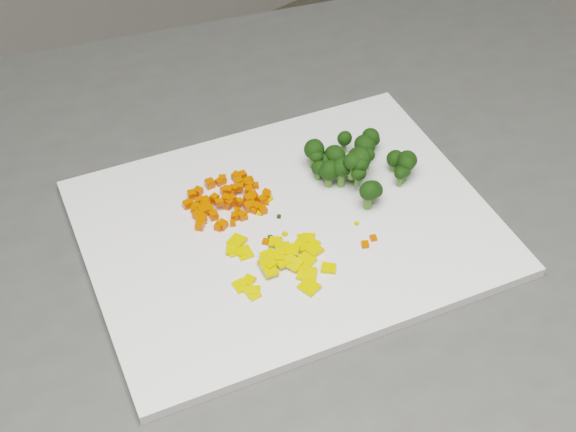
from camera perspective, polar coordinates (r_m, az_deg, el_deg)
cutting_board at (r=0.80m, az=0.00°, el=-0.78°), size 0.47×0.41×0.01m
carrot_pile at (r=0.81m, az=-4.23°, el=1.43°), size 0.09×0.09×0.02m
pepper_pile at (r=0.76m, az=-0.79°, el=-2.96°), size 0.10×0.10×0.01m
broccoli_pile at (r=0.83m, az=4.98°, el=3.88°), size 0.11×0.11×0.05m
carrot_cube_0 at (r=0.81m, az=-5.61°, el=0.44°), size 0.01×0.01×0.01m
carrot_cube_1 at (r=0.82m, az=-7.24°, el=0.76°), size 0.01×0.01×0.01m
carrot_cube_2 at (r=0.81m, az=-6.68°, el=0.48°), size 0.01×0.01×0.01m
carrot_cube_3 at (r=0.81m, az=-5.89°, el=0.68°), size 0.01×0.01×0.01m
carrot_cube_4 at (r=0.81m, az=-2.57°, el=0.72°), size 0.01×0.01×0.01m
carrot_cube_5 at (r=0.83m, az=-6.86°, el=1.51°), size 0.01×0.01×0.01m
carrot_cube_6 at (r=0.84m, az=-2.29°, el=2.18°), size 0.01×0.01×0.01m
carrot_cube_7 at (r=0.82m, az=-6.10°, el=1.09°), size 0.01×0.01×0.01m
carrot_cube_8 at (r=0.84m, az=-3.11°, el=2.36°), size 0.01×0.01×0.01m
carrot_cube_9 at (r=0.84m, az=-4.91°, el=2.41°), size 0.01×0.01×0.01m
carrot_cube_10 at (r=0.81m, az=-4.81°, el=0.97°), size 0.01×0.01×0.01m
carrot_cube_11 at (r=0.82m, az=-1.79°, el=1.21°), size 0.01×0.01×0.01m
carrot_cube_12 at (r=0.82m, az=-6.91°, el=0.86°), size 0.01×0.01×0.01m
carrot_cube_13 at (r=0.80m, az=-6.20°, el=-0.32°), size 0.01×0.01×0.01m
carrot_cube_14 at (r=0.84m, az=-3.64°, el=2.68°), size 0.01×0.01×0.01m
carrot_cube_15 at (r=0.81m, az=-5.88°, el=0.57°), size 0.01×0.01×0.01m
carrot_cube_16 at (r=0.84m, az=-4.70°, el=2.56°), size 0.01×0.01×0.01m
carrot_cube_17 at (r=0.82m, az=-6.02°, el=0.91°), size 0.01×0.01×0.01m
carrot_cube_18 at (r=0.81m, az=-4.42°, el=1.26°), size 0.01×0.01×0.01m
carrot_cube_19 at (r=0.80m, az=-3.95°, el=-0.52°), size 0.01×0.01×0.01m
carrot_cube_20 at (r=0.81m, az=-4.39°, el=0.78°), size 0.01×0.01×0.01m
carrot_cube_21 at (r=0.83m, az=-2.81°, el=1.81°), size 0.01×0.01×0.01m
carrot_cube_22 at (r=0.81m, az=-4.20°, el=0.94°), size 0.01×0.01×0.01m
carrot_cube_23 at (r=0.81m, az=-6.08°, el=0.48°), size 0.01×0.01×0.01m
carrot_cube_24 at (r=0.82m, az=-3.90°, el=1.09°), size 0.01×0.01×0.01m
carrot_cube_25 at (r=0.84m, az=-2.72°, el=2.60°), size 0.01×0.01×0.01m
carrot_cube_26 at (r=0.81m, az=-3.61°, el=0.40°), size 0.01×0.01×0.01m
carrot_cube_27 at (r=0.80m, az=-3.12°, el=-0.05°), size 0.01×0.01×0.01m
carrot_cube_28 at (r=0.82m, az=-7.15°, el=0.85°), size 0.01×0.01×0.01m
carrot_cube_29 at (r=0.82m, az=-5.86°, el=1.07°), size 0.01×0.01×0.01m
carrot_cube_30 at (r=0.82m, az=-5.24°, el=1.29°), size 0.01×0.01×0.01m
carrot_cube_31 at (r=0.82m, az=-4.31°, el=1.81°), size 0.01×0.01×0.01m
carrot_cube_32 at (r=0.82m, az=-3.47°, el=0.96°), size 0.01×0.01×0.01m
carrot_cube_33 at (r=0.80m, az=-6.29°, el=-0.69°), size 0.01×0.01×0.01m
carrot_cube_34 at (r=0.82m, az=-1.85°, el=1.14°), size 0.01×0.01×0.01m
carrot_cube_35 at (r=0.82m, az=-2.49°, el=1.46°), size 0.01×0.01×0.01m
carrot_cube_36 at (r=0.83m, az=-4.47°, el=1.75°), size 0.01×0.01×0.01m
carrot_cube_37 at (r=0.80m, az=-3.32°, el=0.02°), size 0.01×0.01×0.01m
carrot_cube_38 at (r=0.85m, az=-3.70°, el=2.84°), size 0.01×0.01×0.01m
carrot_cube_39 at (r=0.80m, az=-5.30°, el=0.04°), size 0.01×0.01×0.01m
carrot_cube_40 at (r=0.82m, az=-2.61°, el=1.20°), size 0.01×0.01×0.01m
carrot_cube_41 at (r=0.83m, az=-4.23°, el=1.60°), size 0.01×0.01×0.01m
carrot_cube_42 at (r=0.83m, az=-3.44°, el=2.05°), size 0.01×0.01×0.01m
carrot_cube_43 at (r=0.81m, az=-5.56°, el=0.28°), size 0.01×0.01×0.01m
carrot_cube_44 at (r=0.82m, az=-2.81°, el=1.20°), size 0.01×0.01×0.01m
carrot_cube_45 at (r=0.85m, az=-3.26°, el=2.91°), size 0.01×0.01×0.01m
carrot_cube_46 at (r=0.81m, az=-6.04°, el=0.36°), size 0.01×0.01×0.01m
carrot_cube_47 at (r=0.81m, az=-3.47°, el=1.04°), size 0.01×0.01×0.01m
carrot_cube_48 at (r=0.83m, az=-6.40°, el=1.75°), size 0.01×0.01×0.01m
carrot_cube_49 at (r=0.81m, az=-5.00°, el=0.97°), size 0.01×0.01×0.01m
carrot_cube_50 at (r=0.82m, az=-3.86°, el=1.95°), size 0.01×0.01×0.01m
carrot_cube_51 at (r=0.83m, az=-3.81°, el=1.88°), size 0.01×0.01×0.01m
carrot_cube_52 at (r=0.84m, az=-2.87°, el=2.43°), size 0.01×0.01×0.01m
carrot_cube_53 at (r=0.80m, az=-6.16°, el=-0.12°), size 0.01×0.01×0.01m
carrot_cube_54 at (r=0.82m, az=-6.40°, el=1.05°), size 0.01×0.01×0.01m
carrot_cube_55 at (r=0.81m, az=-1.80°, el=0.42°), size 0.01×0.01×0.01m
carrot_cube_56 at (r=0.82m, az=-6.53°, el=0.61°), size 0.01×0.01×0.01m
carrot_cube_57 at (r=0.83m, az=-4.43°, el=1.39°), size 0.01×0.01×0.01m
carrot_cube_58 at (r=0.81m, az=-2.41°, el=0.39°), size 0.01×0.01×0.01m
carrot_cube_59 at (r=0.81m, az=-2.22°, el=0.62°), size 0.01×0.01×0.01m
carrot_cube_60 at (r=0.82m, az=-5.75°, el=1.02°), size 0.01×0.01×0.01m
carrot_cube_61 at (r=0.82m, az=-3.90°, el=0.98°), size 0.01×0.01×0.01m
carrot_cube_62 at (r=0.81m, az=-4.34°, el=1.19°), size 0.01×0.01×0.01m
carrot_cube_63 at (r=0.82m, az=-1.53°, el=1.45°), size 0.01×0.01×0.01m
carrot_cube_64 at (r=0.79m, az=-4.69°, el=-0.63°), size 0.01×0.01×0.01m
carrot_cube_65 at (r=0.79m, az=-4.95°, el=-0.75°), size 0.01×0.01×0.01m
carrot_cube_66 at (r=0.83m, az=-4.00°, el=1.93°), size 0.01×0.01×0.01m
carrot_cube_67 at (r=0.84m, az=-3.52°, el=2.43°), size 0.01×0.01×0.01m
carrot_cube_68 at (r=0.84m, az=-2.75°, el=2.21°), size 0.01×0.01×0.01m
carrot_cube_69 at (r=0.84m, az=-5.58°, el=2.31°), size 0.01×0.01×0.01m
carrot_cube_70 at (r=0.83m, az=-1.57°, el=1.68°), size 0.01×0.01×0.01m
carrot_cube_71 at (r=0.81m, az=-2.78°, el=0.72°), size 0.01×0.01×0.01m
carrot_cube_72 at (r=0.80m, az=-3.81°, el=-0.02°), size 0.01×0.01×0.01m
carrot_cube_73 at (r=0.81m, az=-2.82°, el=0.63°), size 0.01×0.01×0.01m
carrot_cube_74 at (r=0.81m, az=-6.46°, el=0.05°), size 0.01×0.01×0.01m
carrot_cube_75 at (r=0.83m, az=-6.75°, el=1.46°), size 0.01×0.01×0.01m
carrot_cube_76 at (r=0.81m, az=-4.09°, el=1.21°), size 0.01×0.01×0.01m
carrot_cube_77 at (r=0.84m, az=-4.68°, el=2.62°), size 0.01×0.01×0.01m
pepper_chunk_0 at (r=0.75m, az=1.59°, el=-4.20°), size 0.02×0.02×0.01m
pepper_chunk_1 at (r=0.78m, az=1.48°, el=-1.58°), size 0.02×0.02×0.00m
pepper_chunk_2 at (r=0.76m, az=-0.30°, el=-3.29°), size 0.02×0.01×0.00m
pepper_chunk_3 at (r=0.76m, az=-1.41°, el=-2.90°), size 0.02×0.02×0.01m
pepper_chunk_4 at (r=0.77m, az=-3.94°, el=-2.55°), size 0.01×0.01×0.01m
pepper_chunk_5 at (r=0.76m, az=1.28°, el=-3.22°), size 0.02×0.02×0.01m
pepper_chunk_6 at (r=0.78m, az=0.85°, el=-2.13°), size 0.02×0.02×0.00m
pepper_chunk_7 at (r=0.76m, az=0.33°, el=-3.36°), size 0.02×0.02×0.01m
pepper_chunk_8 at (r=0.74m, az=-2.42°, el=-5.34°), size 0.02×0.02×0.00m
pepper_chunk_9 at (r=0.77m, az=-0.90°, el=-1.84°), size 0.02×0.02×0.00m
pepper_chunk_10 at (r=0.78m, az=-3.65°, el=-1.80°), size 0.02×0.02×0.01m
pepper_chunk_11 at (r=0.76m, az=-0.63°, el=-2.84°), size 0.02×0.02×0.01m
pepper_chunk_12 at (r=0.74m, az=-3.41°, el=-4.99°), size 0.01×0.02×0.00m
pepper_chunk_13 at (r=0.75m, az=-1.34°, el=-3.81°), size 0.02×0.02×0.01m
pepper_chunk_14 at (r=0.74m, az=1.51°, el=-5.07°), size 0.02×0.02×0.01m
pepper_chunk_15 at (r=0.77m, az=1.04°, el=-2.22°), size 0.01×0.01×0.01m
pepper_chunk_16 at (r=0.77m, az=-3.78°, el=-2.39°), size 0.02×0.02×0.01m
pepper_chunk_17 at (r=0.76m, az=0.26°, el=-2.45°), size 0.02×0.02×0.01m
pepper_chunk_18 at (r=0.75m, az=1.21°, el=-4.33°), size 0.02×0.02×0.01m
pepper_chunk_19 at (r=0.77m, az=-3.31°, el=-2.56°), size 0.01×0.01×0.01m
pepper_chunk_20 at (r=0.77m, az=-3.10°, el=-2.65°), size 0.02×0.02×0.01m
pepper_chunk_21 at (r=0.76m, az=0.94°, el=-3.70°), size 0.02×0.01×0.00m
pepper_chunk_22 at (r=0.77m, az=0.58°, el=-2.42°), size 0.01×0.01×0.00m
pepper_chunk_23 at (r=0.77m, az=-0.40°, el=-2.22°), size 0.02×0.02×0.01m
pepper_chunk_24 at (r=0.75m, az=-1.46°, el=-3.34°), size 0.01×0.02×0.01m
pepper_chunk_25 at (r=0.75m, az=-2.81°, el=-4.60°), size 0.01×0.01×0.01m
pepper_chunk_26 at (r=0.74m, az=-2.55°, el=-5.50°), size 0.01×0.02×0.01m
pepper_chunk_27 at (r=0.76m, az=2.90°, el=-3.73°), size 0.02×0.02×0.01m
pepper_chunk_28 at (r=0.77m, az=1.89°, el=-2.45°), size 0.01×0.01×0.01m
pepper_chunk_29 at (r=0.78m, az=1.07°, el=-1.64°), size 0.02×0.02×0.01m
pepper_chunk_30 at (r=0.77m, az=1.75°, el=-2.18°), size 0.02×0.02×0.01m
broccoli_floret_0 at (r=0.86m, az=5.40°, el=4.72°), size 0.03×0.03×0.03m
broccoli_floret_1 at (r=0.88m, az=5.92°, el=5.27°), size 0.02×0.02×0.02m
broccoli_floret_2 at (r=0.87m, az=3.99°, el=5.15°), size 0.02×0.02×0.03m
broccoli_floret_3 at (r=0.81m, az=5.74°, el=1.41°), size 0.03×0.03×0.03m
broccoli_floret_4 at (r=0.85m, az=1.82°, el=4.35°), size 0.03×0.03×0.03m
broccoli_floret_5 at (r=0.85m, az=2.66°, el=3.81°), size 0.02×0.02×0.02m
broccoli_floret_6 at (r=0.82m, az=4.56°, el=3.50°), size 0.03×0.03×0.03m
broccoli_floret_7 at (r=0.84m, az=7.96°, el=2.72°), size 0.02×0.02×0.02m
broccoli_floret_8 at (r=0.83m, az=2.93°, el=2.93°), size 0.03×0.03×0.03m
broccoli_floret_9 at (r=0.82m, az=5.14°, el=3.24°), size 0.02×0.02×0.03m
broccoli_floret_10 at (r=0.86m, az=7.56°, el=3.83°), size 0.03×0.03×0.02m
broccoli_floret_11 at (r=0.82m, az=5.11°, el=3.70°), size 0.03×0.03×0.03m
broccoli_floret_12 at (r=0.88m, az=5.84°, el=5.31°), size 0.02×0.02×0.03m
broccoli_floret_13 at (r=0.82m, az=5.00°, el=2.78°), size 0.02×0.02×0.02m
broccoli_floret_14 at (r=0.85m, az=8.40°, el=3.62°), size 0.03×0.03×0.03m
broccoli_floret_15 at (r=0.84m, az=2.21°, el=3.21°), size 0.02×0.02×0.02m
broccoli_floret_16 at (r=0.83m, az=4.99°, el=3.82°), size 0.03×0.03×0.03m
broccoli_floret_17 at (r=0.83m, az=4.99°, el=4.02°), size 0.02×0.02×0.03m
broccoli_floret_18 at (r=0.84m, az=5.68°, el=4.00°), size 0.02×0.02×0.02m
broccoli_floret_19 at (r=0.82m, az=6.04°, el=1.61°), size 0.02×0.02×0.02m
broccoli_floret_20 at (r=0.85m, az=3.29°, el=4.05°), size 0.03×0.03×0.03m
broccoli_floret_21 at (r=0.85m, az=1.95°, el=3.88°), size 0.02×0.02×0.03m
broccoli_floret_22 at (r=0.84m, az=4.79°, el=3.32°), size 0.03×0.03×0.03m
broccoli_floret_23 at (r=0.85m, az=8.34°, el=3.36°), size 0.02×0.02×0.03m
broccoli_floret_24 at (r=0.84m, az=2.19°, el=3.21°), size 0.02×0.02×0.02m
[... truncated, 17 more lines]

